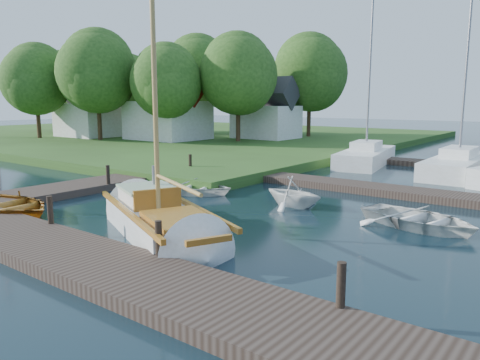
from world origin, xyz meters
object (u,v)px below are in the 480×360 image
Objects in this scene: tree_1 at (98,72)px; tree_3 at (238,74)px; house_a at (168,110)px; tree_5 at (128,84)px; house_b at (91,111)px; mooring_post_4 at (108,175)px; tree_4 at (198,73)px; marina_boat_2 at (459,163)px; mooring_post_3 at (341,285)px; mooring_post_5 at (190,162)px; tree_6 at (60,82)px; tree_7 at (310,73)px; house_c at (266,114)px; tender_c at (419,216)px; tree_2 at (167,81)px; dinghy at (4,202)px; mooring_post_1 at (50,210)px; sailboat at (163,224)px; tree_0 at (36,80)px; marina_boat_0 at (366,155)px; tender_a at (192,185)px; tender_b at (294,190)px; mooring_post_2 at (159,238)px.

tree_1 is 1.05× the size of tree_3.
house_a is 11.06m from tree_5.
mooring_post_4 is at bearing -33.69° from house_b.
marina_boat_2 is at bearing -17.71° from tree_4.
mooring_post_5 is (-13.00, 10.00, 0.00)m from mooring_post_3.
tree_7 is (24.00, 10.00, 0.56)m from tree_6.
house_c is at bearing 90.03° from tree_3.
house_b is 10.67m from tree_4.
tree_2 reaches higher than tender_c.
house_b is at bearing 154.02° from tree_1.
tree_2 is (-11.00, 9.05, 4.55)m from mooring_post_5.
tree_2 is at bearing 27.12° from dinghy.
mooring_post_1 is 31.47m from house_b.
sailboat is at bearing -44.25° from house_a.
tree_3 is at bearing 147.75° from sailboat.
tree_6 is (-39.62, 2.18, 5.07)m from marina_boat_2.
house_b is 0.71× the size of tree_5.
mooring_post_1 is 6.40m from mooring_post_4.
tree_3 reaches higher than house_a.
tree_2 reaches higher than house_b.
tree_0 is 0.86× the size of tree_4.
tree_1 is (-22.39, -2.32, 5.52)m from marina_boat_0.
mooring_post_4 is 0.13× the size of house_a.
tree_0 is 8.49m from tree_6.
tender_a is at bearing -26.17° from dinghy.
tender_b is at bearing -20.64° from tree_6.
tree_0 is 0.98× the size of tree_6.
house_a is 0.81× the size of tree_2.
house_c reaches higher than mooring_post_5.
tree_5 is at bearing 141.51° from mooring_post_2.
tree_6 is (-29.67, 20.75, 5.21)m from dinghy.
mooring_post_2 is 43.29m from tree_6.
tender_c is at bearing 62.64° from mooring_post_2.
tree_6 is at bearing 165.63° from house_b.
house_a is 6.43m from tree_1.
tree_4 reaches higher than dinghy.
sailboat reaches higher than house_b.
marina_boat_0 is 23.17m from tree_1.
marina_boat_0 reaches higher than mooring_post_1.
tree_1 reaches higher than house_c.
mooring_post_3 is (4.50, 0.00, 0.00)m from mooring_post_2.
marina_boat_0 is 29.14m from tree_0.
tree_5 is (-16.00, 2.00, -0.39)m from tree_3.
house_c reaches higher than mooring_post_1.
marina_boat_2 reaches higher than sailboat.
mooring_post_2 is at bearing -44.33° from tree_2.
tender_b is 35.84m from tree_5.
tender_b is at bearing -179.41° from marina_boat_0.
tree_4 is at bearing 179.64° from house_c.
mooring_post_5 is 9.73m from dinghy.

